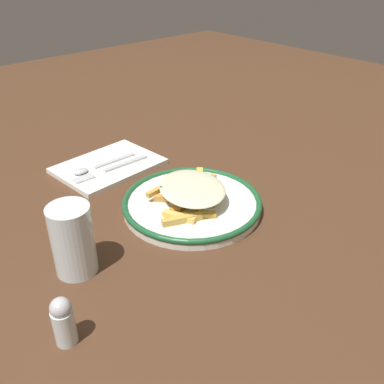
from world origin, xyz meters
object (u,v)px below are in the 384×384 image
Objects in this scene: plate at (192,203)px; napkin at (109,166)px; water_glass at (73,240)px; salt_shaker at (63,321)px; spoon at (95,167)px; fork at (110,169)px; fries_heap at (192,192)px.

plate is 0.25m from napkin.
water_glass reaches higher than salt_shaker.
water_glass is (-0.26, 0.22, 0.05)m from napkin.
water_glass reaches higher than spoon.
napkin is 0.04m from spoon.
water_glass reaches higher than plate.
salt_shaker reaches higher than fork.
water_glass is at bearing 144.12° from spoon.
plate is at bearing -170.01° from fork.
salt_shaker is (-0.34, 0.29, 0.02)m from fork.
water_glass is (-0.01, 0.25, 0.02)m from fries_heap.
plate is 1.50× the size of fork.
spoon is 0.32m from water_glass.
plate is 3.68× the size of salt_shaker.
spoon is at bearing -35.88° from water_glass.
water_glass is (-0.23, 0.21, 0.04)m from fork.
fries_heap is at bearing -174.11° from napkin.
spoon is (0.00, 0.03, 0.01)m from napkin.
fork is (0.22, 0.04, 0.00)m from plate.
fries_heap is 0.26m from spoon.
plate is 0.26m from spoon.
napkin is at bearing -38.92° from salt_shaker.
fries_heap is 2.63× the size of salt_shaker.
napkin is at bearing 5.89° from fries_heap.
salt_shaker is at bearing 144.50° from spoon.
water_glass is (-0.01, 0.25, 0.05)m from plate.
plate is at bearing -166.09° from spoon.
water_glass is at bearing 139.34° from napkin.
fork is at bearing 9.99° from plate.
salt_shaker is at bearing 140.07° from fork.
salt_shaker is (-0.11, 0.08, -0.02)m from water_glass.
water_glass is (-0.26, 0.19, 0.04)m from spoon.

